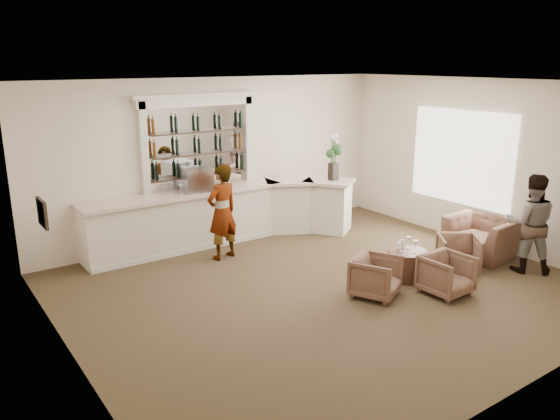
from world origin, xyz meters
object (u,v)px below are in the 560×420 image
Objects in this scene: sommelier at (222,212)px; armchair_left at (376,277)px; armchair_far at (481,237)px; espresso_machine at (198,180)px; armchair_right at (458,253)px; guest at (530,223)px; cocktail_table at (407,265)px; bar_counter at (226,215)px; flower_vase at (334,154)px; armchair_center at (446,275)px.

sommelier reaches higher than armchair_left.
armchair_far is 5.55m from espresso_machine.
armchair_right is (2.00, -0.04, -0.01)m from armchair_left.
armchair_left is 2.96m from armchair_far.
guest is 3.10m from armchair_left.
espresso_machine reaches higher than armchair_left.
cocktail_table is 2.31m from guest.
armchair_left is 1.03× the size of armchair_right.
cocktail_table is 0.37× the size of sommelier.
bar_counter is 2.63m from flower_vase.
armchair_center is 1.16m from armchair_right.
armchair_left is (-2.95, 0.76, -0.55)m from guest.
sommelier reaches higher than guest.
flower_vase reaches higher than sommelier.
armchair_far is (3.56, -3.52, -0.20)m from bar_counter.
guest is 1.32m from armchair_right.
armchair_far is at bearing -44.64° from bar_counter.
bar_counter is 3.83m from cocktail_table.
armchair_far is at bearing 19.54° from armchair_center.
sommelier is 5.48m from guest.
armchair_center is 0.73× the size of flower_vase.
armchair_left is at bearing -91.65° from armchair_far.
flower_vase is at bearing 135.09° from armchair_right.
bar_counter is at bearing -133.93° from sommelier.
armchair_center is 4.95m from espresso_machine.
sommelier reaches higher than bar_counter.
guest is 2.05m from armchair_center.
sommelier is at bearing -77.17° from espresso_machine.
espresso_machine is (-1.19, 3.73, 1.05)m from armchair_left.
armchair_left reaches higher than armchair_right.
armchair_far is at bearing -1.23° from cocktail_table.
guest is 2.45× the size of armchair_center.
sommelier is (-2.08, 2.68, 0.65)m from cocktail_table.
bar_counter is 0.99m from espresso_machine.
espresso_machine reaches higher than armchair_far.
bar_counter is 5.01m from armchair_far.
armchair_center is (0.03, -0.81, 0.08)m from cocktail_table.
cocktail_table is 0.58× the size of armchair_far.
espresso_machine is at bearing 121.42° from cocktail_table.
espresso_machine is (-4.15, 3.56, 1.00)m from armchair_far.
armchair_far reaches higher than cocktail_table.
bar_counter is 8.54× the size of cocktail_table.
sommelier is 4.93m from armchair_far.
sommelier reaches higher than armchair_far.
cocktail_table is at bearing -50.47° from espresso_machine.
sommelier is at bearing -128.75° from armchair_far.
armchair_far is (2.00, -0.04, 0.13)m from cocktail_table.
guest reaches higher than espresso_machine.
sommelier reaches higher than armchair_right.
bar_counter is 1.00m from sommelier.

